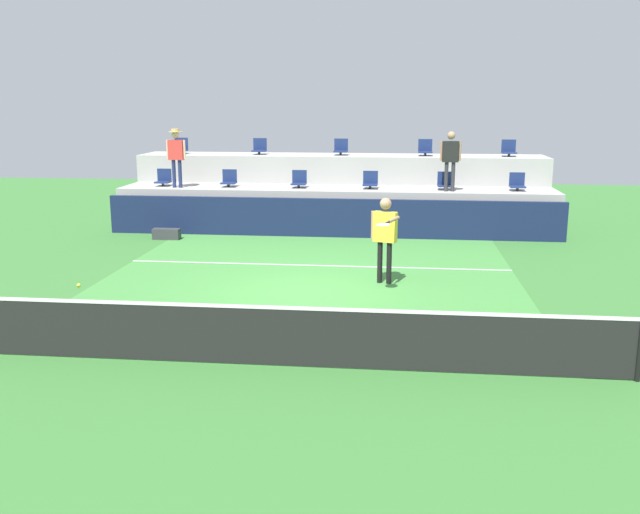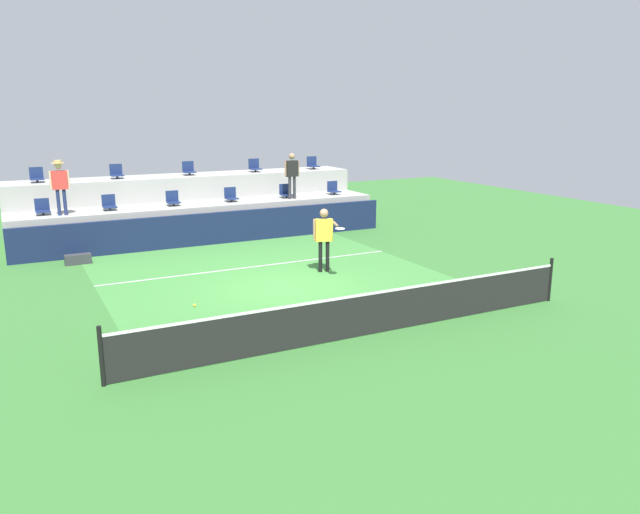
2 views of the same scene
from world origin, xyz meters
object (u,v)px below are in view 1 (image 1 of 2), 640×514
(stadium_chair_lower_right, at_px, (445,182))
(stadium_chair_upper_far_right, at_px, (509,150))
(stadium_chair_upper_far_left, at_px, (181,147))
(spectator_with_hat, at_px, (176,152))
(stadium_chair_upper_right, at_px, (425,149))
(equipment_bag, at_px, (167,234))
(stadium_chair_lower_mid_left, at_px, (299,181))
(stadium_chair_lower_left, at_px, (229,180))
(stadium_chair_lower_far_left, at_px, (164,179))
(stadium_chair_lower_far_right, at_px, (517,183))
(tennis_ball, at_px, (79,285))
(stadium_chair_upper_center, at_px, (341,148))
(stadium_chair_upper_left, at_px, (260,148))
(spectator_leaning_on_rail, at_px, (450,155))
(tennis_player, at_px, (385,231))
(stadium_chair_lower_mid_right, at_px, (370,181))

(stadium_chair_lower_right, xyz_separation_m, stadium_chair_upper_far_right, (2.05, 1.80, 0.85))
(stadium_chair_upper_far_left, height_order, spectator_with_hat, spectator_with_hat)
(stadium_chair_upper_right, distance_m, spectator_with_hat, 7.75)
(stadium_chair_upper_right, bearing_deg, equipment_bag, -151.91)
(stadium_chair_lower_mid_left, bearing_deg, stadium_chair_upper_far_right, 15.73)
(spectator_with_hat, relative_size, equipment_bag, 2.30)
(stadium_chair_lower_mid_left, xyz_separation_m, equipment_bag, (-3.48, -2.08, -1.31))
(stadium_chair_lower_left, bearing_deg, stadium_chair_lower_far_left, 180.00)
(stadium_chair_lower_far_left, relative_size, stadium_chair_lower_far_right, 1.00)
(stadium_chair_lower_far_right, bearing_deg, tennis_ball, -130.08)
(stadium_chair_upper_far_left, distance_m, equipment_bag, 4.50)
(stadium_chair_lower_mid_left, height_order, stadium_chair_lower_right, same)
(stadium_chair_upper_center, height_order, stadium_chair_upper_right, same)
(stadium_chair_lower_left, xyz_separation_m, stadium_chair_lower_far_right, (8.55, 0.00, 0.00))
(stadium_chair_lower_far_right, distance_m, stadium_chair_upper_left, 8.20)
(stadium_chair_upper_far_left, distance_m, stadium_chair_upper_center, 5.30)
(stadium_chair_upper_far_left, height_order, stadium_chair_upper_center, same)
(stadium_chair_lower_right, distance_m, stadium_chair_upper_center, 3.79)
(stadium_chair_upper_left, bearing_deg, spectator_with_hat, -133.86)
(stadium_chair_lower_left, height_order, tennis_ball, stadium_chair_lower_left)
(stadium_chair_lower_far_right, relative_size, stadium_chair_upper_right, 1.00)
(stadium_chair_upper_far_left, relative_size, tennis_ball, 7.65)
(stadium_chair_lower_mid_left, distance_m, equipment_bag, 4.26)
(stadium_chair_upper_left, bearing_deg, spectator_leaning_on_rail, -20.08)
(stadium_chair_lower_far_left, bearing_deg, stadium_chair_lower_right, 0.00)
(stadium_chair_lower_far_left, xyz_separation_m, stadium_chair_upper_left, (2.66, 1.80, 0.85))
(stadium_chair_lower_mid_left, xyz_separation_m, stadium_chair_upper_far_left, (-4.19, 1.80, 0.85))
(stadium_chair_lower_mid_left, xyz_separation_m, stadium_chair_upper_right, (3.79, 1.80, 0.85))
(tennis_player, distance_m, equipment_bag, 7.55)
(stadium_chair_upper_right, bearing_deg, stadium_chair_upper_left, 180.00)
(stadium_chair_lower_left, relative_size, stadium_chair_upper_far_right, 1.00)
(stadium_chair_lower_far_right, bearing_deg, stadium_chair_lower_right, 180.00)
(spectator_with_hat, bearing_deg, stadium_chair_upper_far_left, 103.97)
(stadium_chair_lower_left, distance_m, stadium_chair_upper_far_left, 2.85)
(stadium_chair_lower_far_left, distance_m, spectator_with_hat, 1.09)
(stadium_chair_lower_far_right, xyz_separation_m, spectator_leaning_on_rail, (-1.98, -0.38, 0.82))
(spectator_leaning_on_rail, bearing_deg, stadium_chair_upper_far_right, 48.09)
(stadium_chair_lower_right, distance_m, tennis_player, 6.53)
(stadium_chair_lower_mid_left, bearing_deg, stadium_chair_lower_mid_right, 0.00)
(stadium_chair_lower_mid_left, distance_m, stadium_chair_upper_far_left, 4.64)
(stadium_chair_upper_far_left, xyz_separation_m, stadium_chair_upper_center, (5.30, 0.00, 0.00))
(stadium_chair_upper_right, xyz_separation_m, spectator_leaning_on_rail, (0.64, -2.18, -0.03))
(equipment_bag, bearing_deg, tennis_player, -34.41)
(stadium_chair_lower_far_left, height_order, equipment_bag, stadium_chair_lower_far_left)
(stadium_chair_lower_mid_left, height_order, stadium_chair_upper_left, stadium_chair_upper_left)
(stadium_chair_lower_mid_right, height_order, spectator_with_hat, spectator_with_hat)
(spectator_with_hat, bearing_deg, tennis_player, -43.06)
(stadium_chair_upper_far_left, bearing_deg, spectator_with_hat, -76.03)
(stadium_chair_lower_left, distance_m, stadium_chair_upper_far_right, 8.77)
(stadium_chair_lower_mid_left, bearing_deg, stadium_chair_upper_far_left, 156.73)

